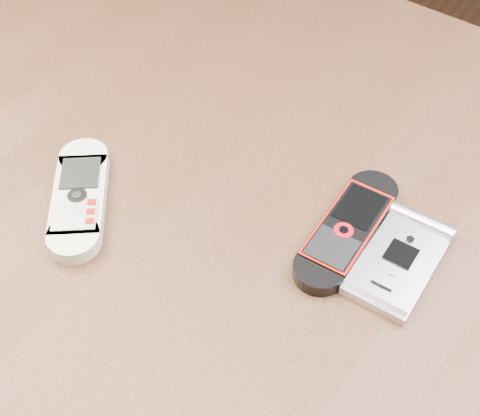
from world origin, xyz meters
name	(u,v)px	position (x,y,z in m)	size (l,w,h in m)	color
table	(236,280)	(0.00, 0.00, 0.64)	(1.20, 0.80, 0.75)	black
nokia_white	(79,197)	(-0.12, -0.07, 0.76)	(0.05, 0.14, 0.02)	silver
nokia_black_red	(347,229)	(0.09, 0.04, 0.76)	(0.04, 0.15, 0.01)	black
motorola_razr	(398,262)	(0.14, 0.03, 0.76)	(0.06, 0.11, 0.02)	silver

